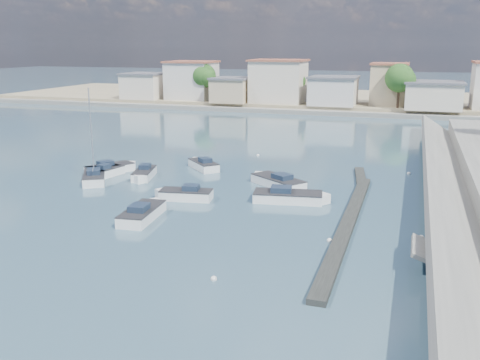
# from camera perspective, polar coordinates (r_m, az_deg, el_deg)

# --- Properties ---
(ground) EXTENTS (400.00, 400.00, 0.00)m
(ground) POSITION_cam_1_polar(r_m,az_deg,el_deg) (69.17, 8.69, 3.59)
(ground) COLOR #2B4456
(ground) RESTS_ON ground
(breakwater) EXTENTS (2.00, 31.02, 0.35)m
(breakwater) POSITION_cam_1_polar(r_m,az_deg,el_deg) (41.92, 11.76, -3.35)
(breakwater) COLOR black
(breakwater) RESTS_ON ground
(far_shore_land) EXTENTS (160.00, 40.00, 1.40)m
(far_shore_land) POSITION_cam_1_polar(r_m,az_deg,el_deg) (120.22, 12.88, 8.24)
(far_shore_land) COLOR gray
(far_shore_land) RESTS_ON ground
(far_shore_quay) EXTENTS (160.00, 2.50, 0.80)m
(far_shore_quay) POSITION_cam_1_polar(r_m,az_deg,el_deg) (99.49, 11.70, 6.93)
(far_shore_quay) COLOR slate
(far_shore_quay) RESTS_ON ground
(far_town) EXTENTS (113.01, 12.80, 8.35)m
(far_town) POSITION_cam_1_polar(r_m,az_deg,el_deg) (104.33, 18.14, 9.36)
(far_town) COLOR beige
(far_town) RESTS_ON far_shore_land
(shore_trees) EXTENTS (74.56, 38.32, 7.92)m
(shore_trees) POSITION_cam_1_polar(r_m,az_deg,el_deg) (95.49, 16.72, 9.85)
(shore_trees) COLOR #38281E
(shore_trees) RESTS_ON ground
(motorboat_a) EXTENTS (2.50, 5.75, 1.48)m
(motorboat_a) POSITION_cam_1_polar(r_m,az_deg,el_deg) (40.71, -10.26, -3.50)
(motorboat_a) COLOR white
(motorboat_a) RESTS_ON ground
(motorboat_b) EXTENTS (2.22, 4.15, 1.48)m
(motorboat_b) POSITION_cam_1_polar(r_m,az_deg,el_deg) (54.41, -13.85, 0.83)
(motorboat_b) COLOR white
(motorboat_b) RESTS_ON ground
(motorboat_c) EXTENTS (5.72, 4.96, 1.48)m
(motorboat_c) POSITION_cam_1_polar(r_m,az_deg,el_deg) (49.23, 3.87, -0.18)
(motorboat_c) COLOR white
(motorboat_c) RESTS_ON ground
(motorboat_d) EXTENTS (4.97, 2.46, 1.48)m
(motorboat_d) POSITION_cam_1_polar(r_m,az_deg,el_deg) (45.05, -6.07, -1.60)
(motorboat_d) COLOR white
(motorboat_d) RESTS_ON ground
(motorboat_e) EXTENTS (4.08, 5.08, 1.48)m
(motorboat_e) POSITION_cam_1_polar(r_m,az_deg,el_deg) (55.81, -13.46, 1.19)
(motorboat_e) COLOR white
(motorboat_e) RESTS_ON ground
(motorboat_f) EXTENTS (4.32, 4.35, 1.48)m
(motorboat_f) POSITION_cam_1_polar(r_m,az_deg,el_deg) (56.01, -4.00, 1.60)
(motorboat_f) COLOR white
(motorboat_f) RESTS_ON ground
(motorboat_g) EXTENTS (2.66, 4.79, 1.48)m
(motorboat_g) POSITION_cam_1_polar(r_m,az_deg,el_deg) (52.62, -10.22, 0.57)
(motorboat_g) COLOR white
(motorboat_g) RESTS_ON ground
(motorboat_h) EXTENTS (6.40, 3.10, 1.48)m
(motorboat_h) POSITION_cam_1_polar(r_m,az_deg,el_deg) (44.30, 5.53, -1.86)
(motorboat_h) COLOR white
(motorboat_h) RESTS_ON ground
(sailboat) EXTENTS (4.59, 5.94, 9.00)m
(sailboat) POSITION_cam_1_polar(r_m,az_deg,el_deg) (53.02, -15.26, 0.43)
(sailboat) COLOR white
(sailboat) RESTS_ON ground
(mooring_buoys) EXTENTS (19.37, 33.53, 0.37)m
(mooring_buoys) POSITION_cam_1_polar(r_m,az_deg,el_deg) (45.08, 11.35, -2.23)
(mooring_buoys) COLOR white
(mooring_buoys) RESTS_ON ground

